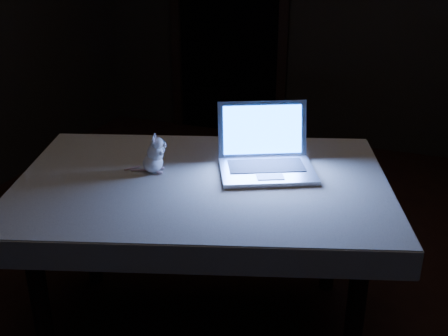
% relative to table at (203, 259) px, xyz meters
% --- Properties ---
extents(floor, '(5.00, 5.00, 0.00)m').
position_rel_table_xyz_m(floor, '(0.26, 0.12, -0.38)').
color(floor, black).
rests_on(floor, ground).
extents(doorway, '(1.06, 0.36, 2.13)m').
position_rel_table_xyz_m(doorway, '(-0.84, 2.62, 0.68)').
color(doorway, black).
rests_on(doorway, back_wall).
extents(table, '(1.64, 1.31, 0.76)m').
position_rel_table_xyz_m(table, '(0.00, 0.00, 0.00)').
color(table, black).
rests_on(table, floor).
extents(tablecloth, '(1.79, 1.46, 0.11)m').
position_rel_table_xyz_m(tablecloth, '(-0.04, 0.05, 0.34)').
color(tablecloth, beige).
rests_on(tablecloth, table).
extents(laptop, '(0.51, 0.48, 0.27)m').
position_rel_table_xyz_m(laptop, '(0.24, 0.15, 0.53)').
color(laptop, '#B4B3B8').
rests_on(laptop, tablecloth).
extents(plush_mouse, '(0.17, 0.17, 0.17)m').
position_rel_table_xyz_m(plush_mouse, '(-0.23, 0.00, 0.47)').
color(plush_mouse, white).
rests_on(plush_mouse, tablecloth).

